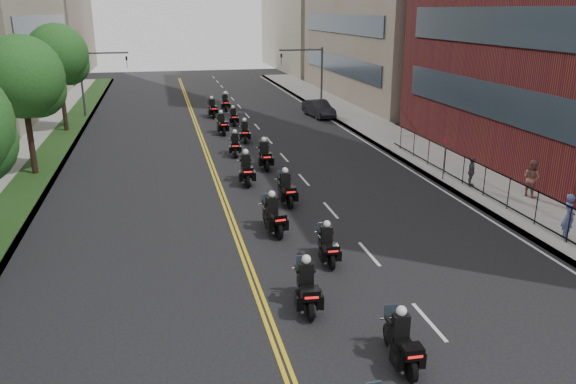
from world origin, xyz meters
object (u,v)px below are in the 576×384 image
motorcycle_13 (225,103)px  motorcycle_7 (265,156)px  motorcycle_10 (222,125)px  pedestrian_b (532,178)px  motorcycle_11 (233,117)px  motorcycle_6 (246,170)px  pedestrian_a (569,217)px  motorcycle_4 (273,216)px  pedestrian_c (471,172)px  motorcycle_3 (327,246)px  motorcycle_8 (235,145)px  motorcycle_1 (401,342)px  motorcycle_12 (212,109)px  motorcycle_9 (245,133)px  parked_sedan (319,109)px  motorcycle_5 (286,190)px  motorcycle_2 (307,288)px

motorcycle_13 → motorcycle_7: bearing=-87.6°
motorcycle_10 → pedestrian_b: size_ratio=1.32×
motorcycle_7 → motorcycle_11: bearing=92.0°
motorcycle_6 → pedestrian_a: 15.50m
motorcycle_4 → pedestrian_c: (11.13, 3.60, 0.20)m
motorcycle_3 → pedestrian_a: (9.76, -0.41, 0.47)m
motorcycle_8 → motorcycle_1: bearing=-80.5°
motorcycle_1 → motorcycle_12: motorcycle_12 is taller
motorcycle_1 → pedestrian_b: bearing=46.3°
motorcycle_9 → pedestrian_b: bearing=-46.3°
motorcycle_1 → parked_sedan: bearing=80.2°
motorcycle_6 → pedestrian_c: bearing=-14.1°
motorcycle_5 → pedestrian_a: 12.11m
motorcycle_11 → pedestrian_a: (9.72, -26.79, 0.47)m
motorcycle_2 → pedestrian_c: size_ratio=1.55×
motorcycle_13 → parked_sedan: 8.95m
motorcycle_3 → motorcycle_9: bearing=92.8°
motorcycle_4 → motorcycle_7: size_ratio=0.97×
motorcycle_10 → motorcycle_12: size_ratio=0.97×
pedestrian_a → pedestrian_b: (1.97, 5.10, -0.03)m
motorcycle_5 → motorcycle_8: 9.87m
motorcycle_1 → motorcycle_2: bearing=118.7°
motorcycle_9 → motorcycle_5: bearing=-83.6°
motorcycle_13 → motorcycle_9: bearing=-88.1°
motorcycle_4 → pedestrian_c: size_ratio=1.60×
parked_sedan → pedestrian_c: pedestrian_c is taller
motorcycle_12 → pedestrian_b: 28.55m
motorcycle_7 → pedestrian_c: 11.51m
motorcycle_5 → motorcycle_11: size_ratio=1.12×
motorcycle_6 → pedestrian_a: bearing=-40.6°
motorcycle_2 → motorcycle_10: size_ratio=0.97×
motorcycle_11 → parked_sedan: size_ratio=0.49×
motorcycle_12 → pedestrian_a: pedestrian_a is taller
motorcycle_3 → motorcycle_10: 23.19m
pedestrian_b → motorcycle_3: bearing=98.9°
motorcycle_1 → motorcycle_10: motorcycle_10 is taller
motorcycle_2 → pedestrian_a: size_ratio=1.25×
motorcycle_12 → motorcycle_1: bearing=-92.0°
motorcycle_6 → motorcycle_10: size_ratio=1.04×
motorcycle_13 → motorcycle_8: bearing=-91.9°
motorcycle_8 → motorcycle_10: motorcycle_10 is taller
motorcycle_3 → motorcycle_4: bearing=115.9°
motorcycle_2 → motorcycle_13: (1.78, 36.33, 0.01)m
motorcycle_2 → motorcycle_4: (0.22, 6.33, 0.02)m
motorcycle_8 → pedestrian_a: size_ratio=1.19×
motorcycle_3 → motorcycle_13: 33.23m
motorcycle_12 → parked_sedan: bearing=-15.3°
motorcycle_2 → motorcycle_3: bearing=68.9°
motorcycle_7 → motorcycle_1: bearing=-88.4°
motorcycle_2 → pedestrian_a: bearing=19.3°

